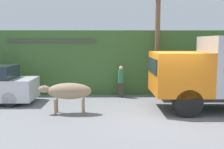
{
  "coord_description": "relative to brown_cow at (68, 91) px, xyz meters",
  "views": [
    {
      "loc": [
        -2.26,
        -9.79,
        2.85
      ],
      "look_at": [
        -2.15,
        0.59,
        1.53
      ],
      "focal_mm": 42.0,
      "sensor_mm": 36.0,
      "label": 1
    }
  ],
  "objects": [
    {
      "name": "pedestrian_on_hill",
      "position": [
        2.22,
        3.07,
        -0.01
      ],
      "size": [
        0.33,
        0.33,
        1.61
      ],
      "rotation": [
        0.0,
        0.0,
        3.12
      ],
      "color": "#38332D",
      "rests_on": "ground_plane"
    },
    {
      "name": "utility_pole",
      "position": [
        4.07,
        3.3,
        2.36
      ],
      "size": [
        0.9,
        0.25,
        6.3
      ],
      "color": "brown",
      "rests_on": "ground_plane"
    },
    {
      "name": "building_backdrop",
      "position": [
        -1.4,
        4.98,
        0.59
      ],
      "size": [
        4.58,
        2.7,
        2.95
      ],
      "color": "#B2BCAD",
      "rests_on": "ground_plane"
    },
    {
      "name": "hillside_embankment",
      "position": [
        3.87,
        7.13,
        0.81
      ],
      "size": [
        32.0,
        6.87,
        3.42
      ],
      "color": "#426B33",
      "rests_on": "ground_plane"
    },
    {
      "name": "brown_cow",
      "position": [
        0.0,
        0.0,
        0.0
      ],
      "size": [
        2.09,
        0.64,
        1.23
      ],
      "rotation": [
        0.0,
        0.0,
        -0.06
      ],
      "color": "#9E7F60",
      "rests_on": "ground_plane"
    },
    {
      "name": "ground_plane",
      "position": [
        3.87,
        -0.34,
        -0.9
      ],
      "size": [
        60.0,
        60.0,
        0.0
      ],
      "primitive_type": "plane",
      "color": "gray"
    }
  ]
}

